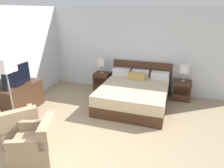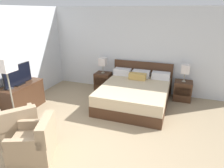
# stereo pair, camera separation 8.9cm
# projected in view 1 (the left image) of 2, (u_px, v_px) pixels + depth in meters

# --- Properties ---
(ground_plane) EXTENTS (10.89, 10.89, 0.00)m
(ground_plane) POSITION_uv_depth(u_px,v_px,m) (81.00, 165.00, 3.37)
(ground_plane) COLOR #998466
(wall_back) EXTENTS (6.49, 0.06, 2.57)m
(wall_back) POSITION_uv_depth(u_px,v_px,m) (133.00, 50.00, 6.17)
(wall_back) COLOR silver
(wall_back) RESTS_ON ground
(wall_left) EXTENTS (0.06, 5.43, 2.57)m
(wall_left) POSITION_uv_depth(u_px,v_px,m) (11.00, 59.00, 5.06)
(wall_left) COLOR silver
(wall_left) RESTS_ON ground
(bed) EXTENTS (1.81, 2.07, 0.98)m
(bed) POSITION_uv_depth(u_px,v_px,m) (134.00, 94.00, 5.48)
(bed) COLOR #422819
(bed) RESTS_ON ground
(nightstand_left) EXTENTS (0.49, 0.44, 0.56)m
(nightstand_left) POSITION_uv_depth(u_px,v_px,m) (102.00, 81.00, 6.51)
(nightstand_left) COLOR #422819
(nightstand_left) RESTS_ON ground
(nightstand_right) EXTENTS (0.49, 0.44, 0.56)m
(nightstand_right) POSITION_uv_depth(u_px,v_px,m) (182.00, 90.00, 5.78)
(nightstand_right) COLOR #422819
(nightstand_right) RESTS_ON ground
(table_lamp_left) EXTENTS (0.22, 0.22, 0.49)m
(table_lamp_left) POSITION_uv_depth(u_px,v_px,m) (102.00, 62.00, 6.29)
(table_lamp_left) COLOR gray
(table_lamp_left) RESTS_ON nightstand_left
(table_lamp_right) EXTENTS (0.22, 0.22, 0.49)m
(table_lamp_right) POSITION_uv_depth(u_px,v_px,m) (184.00, 69.00, 5.56)
(table_lamp_right) COLOR gray
(table_lamp_right) RESTS_ON nightstand_right
(dresser) EXTENTS (0.54, 1.14, 0.70)m
(dresser) POSITION_uv_depth(u_px,v_px,m) (21.00, 97.00, 5.12)
(dresser) COLOR #422819
(dresser) RESTS_ON ground
(tv) EXTENTS (0.18, 0.87, 0.51)m
(tv) POSITION_uv_depth(u_px,v_px,m) (17.00, 76.00, 4.89)
(tv) COLOR black
(tv) RESTS_ON dresser
(book_red_cover) EXTENTS (0.20, 0.15, 0.03)m
(book_red_cover) POSITION_uv_depth(u_px,v_px,m) (8.00, 89.00, 4.69)
(book_red_cover) COLOR #383333
(book_red_cover) RESTS_ON dresser
(armchair_by_window) EXTENTS (0.96, 0.96, 0.76)m
(armchair_by_window) POSITION_uv_depth(u_px,v_px,m) (19.00, 127.00, 3.94)
(armchair_by_window) COLOR #9E8466
(armchair_by_window) RESTS_ON ground
(armchair_companion) EXTENTS (0.90, 0.89, 0.76)m
(armchair_companion) POSITION_uv_depth(u_px,v_px,m) (36.00, 145.00, 3.44)
(armchair_companion) COLOR #9E8466
(armchair_companion) RESTS_ON ground
(floor_lamp) EXTENTS (0.33, 0.33, 1.54)m
(floor_lamp) POSITION_uv_depth(u_px,v_px,m) (6.00, 70.00, 4.18)
(floor_lamp) COLOR gray
(floor_lamp) RESTS_ON ground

